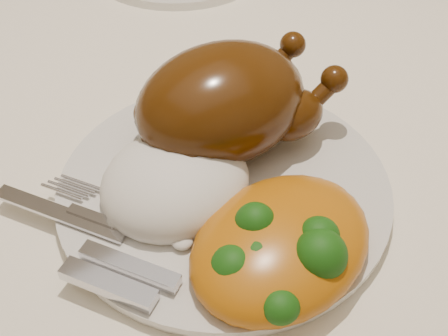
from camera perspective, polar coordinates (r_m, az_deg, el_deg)
dining_table at (r=0.68m, az=-18.86°, el=-2.77°), size 1.60×0.90×0.76m
dinner_plate at (r=0.50m, az=-0.00°, el=-2.09°), size 0.26×0.26×0.01m
roast_chicken at (r=0.51m, az=0.18°, el=6.07°), size 0.18×0.12×0.09m
rice_mound at (r=0.48m, az=-4.47°, el=-1.43°), size 0.13×0.12×0.06m
mac_and_cheese at (r=0.44m, az=5.48°, el=-6.80°), size 0.17×0.14×0.06m
cutlery at (r=0.45m, az=-11.09°, el=-7.60°), size 0.08×0.17×0.01m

